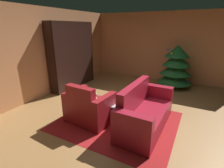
# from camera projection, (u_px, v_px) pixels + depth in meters

# --- Properties ---
(ground_plane) EXTENTS (8.15, 8.15, 0.00)m
(ground_plane) POSITION_uv_depth(u_px,v_px,m) (125.00, 117.00, 3.97)
(ground_plane) COLOR #9E7040
(wall_back) EXTENTS (5.54, 0.06, 2.54)m
(wall_back) POSITION_uv_depth(u_px,v_px,m) (162.00, 47.00, 6.43)
(wall_back) COLOR #CD8352
(wall_back) RESTS_ON ground
(wall_left) EXTENTS (0.06, 6.91, 2.54)m
(wall_left) POSITION_uv_depth(u_px,v_px,m) (37.00, 54.00, 4.78)
(wall_left) COLOR #CD8352
(wall_left) RESTS_ON ground
(area_rug) EXTENTS (2.49, 2.14, 0.01)m
(area_rug) POSITION_uv_depth(u_px,v_px,m) (118.00, 121.00, 3.80)
(area_rug) COLOR #A31C1E
(area_rug) RESTS_ON ground
(bookshelf_unit) EXTENTS (0.37, 1.89, 2.17)m
(bookshelf_unit) POSITION_uv_depth(u_px,v_px,m) (75.00, 56.00, 5.84)
(bookshelf_unit) COLOR black
(bookshelf_unit) RESTS_ON ground
(armchair_red) EXTENTS (1.01, 0.79, 0.89)m
(armchair_red) POSITION_uv_depth(u_px,v_px,m) (89.00, 108.00, 3.72)
(armchair_red) COLOR maroon
(armchair_red) RESTS_ON ground
(couch_red) EXTENTS (0.75, 1.76, 0.91)m
(couch_red) POSITION_uv_depth(u_px,v_px,m) (144.00, 113.00, 3.52)
(couch_red) COLOR maroon
(couch_red) RESTS_ON ground
(coffee_table) EXTENTS (0.63, 0.63, 0.41)m
(coffee_table) POSITION_uv_depth(u_px,v_px,m) (115.00, 103.00, 3.85)
(coffee_table) COLOR black
(coffee_table) RESTS_ON ground
(book_stack_on_table) EXTENTS (0.20, 0.16, 0.09)m
(book_stack_on_table) POSITION_uv_depth(u_px,v_px,m) (115.00, 99.00, 3.85)
(book_stack_on_table) COLOR #437B54
(book_stack_on_table) RESTS_ON coffee_table
(bottle_on_table) EXTENTS (0.07, 0.07, 0.22)m
(bottle_on_table) POSITION_uv_depth(u_px,v_px,m) (109.00, 100.00, 3.70)
(bottle_on_table) COLOR maroon
(bottle_on_table) RESTS_ON coffee_table
(decorated_tree) EXTENTS (1.13, 1.13, 1.45)m
(decorated_tree) POSITION_uv_depth(u_px,v_px,m) (176.00, 66.00, 5.74)
(decorated_tree) COLOR brown
(decorated_tree) RESTS_ON ground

